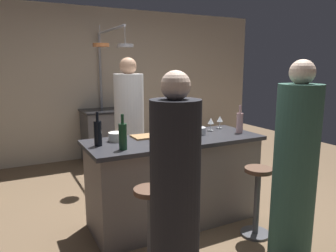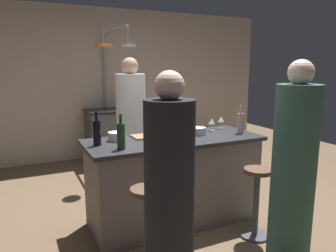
{
  "view_description": "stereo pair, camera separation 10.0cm",
  "coord_description": "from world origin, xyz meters",
  "px_view_note": "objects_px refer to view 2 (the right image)",
  "views": [
    {
      "loc": [
        -1.51,
        -2.79,
        1.63
      ],
      "look_at": [
        0.0,
        0.15,
        1.0
      ],
      "focal_mm": 34.21,
      "sensor_mm": 36.0,
      "label": 1
    },
    {
      "loc": [
        -1.42,
        -2.83,
        1.63
      ],
      "look_at": [
        0.0,
        0.15,
        1.0
      ],
      "focal_mm": 34.21,
      "sensor_mm": 36.0,
      "label": 2
    }
  ],
  "objects_px": {
    "cutting_board": "(148,136)",
    "wine_glass_near_right_guest": "(171,127)",
    "stove_range": "(111,135)",
    "wine_bottle_dark": "(97,132)",
    "guest_left": "(169,199)",
    "bar_stool_left": "(147,224)",
    "pepper_mill": "(189,127)",
    "wine_bottle_amber": "(178,124)",
    "wine_glass_near_left_guest": "(212,122)",
    "mixing_bowl_ceramic": "(116,136)",
    "wine_bottle_green": "(121,136)",
    "guest_right": "(293,171)",
    "mixing_bowl_steel": "(198,131)",
    "chef": "(131,132)",
    "wine_bottle_rose": "(240,123)",
    "wine_glass_by_chef": "(221,120)",
    "bar_stool_right": "(256,200)"
  },
  "relations": [
    {
      "from": "wine_glass_near_left_guest",
      "to": "mixing_bowl_steel",
      "type": "relative_size",
      "value": 0.84
    },
    {
      "from": "pepper_mill",
      "to": "wine_bottle_dark",
      "type": "relative_size",
      "value": 0.66
    },
    {
      "from": "wine_bottle_rose",
      "to": "mixing_bowl_steel",
      "type": "relative_size",
      "value": 1.74
    },
    {
      "from": "guest_left",
      "to": "wine_glass_near_right_guest",
      "type": "xyz_separation_m",
      "value": [
        0.55,
        1.09,
        0.26
      ]
    },
    {
      "from": "stove_range",
      "to": "mixing_bowl_steel",
      "type": "xyz_separation_m",
      "value": [
        0.3,
        -2.4,
        0.49
      ]
    },
    {
      "from": "wine_bottle_amber",
      "to": "wine_bottle_dark",
      "type": "xyz_separation_m",
      "value": [
        -0.89,
        -0.1,
        0.01
      ]
    },
    {
      "from": "wine_glass_near_right_guest",
      "to": "cutting_board",
      "type": "bearing_deg",
      "value": 158.5
    },
    {
      "from": "stove_range",
      "to": "bar_stool_left",
      "type": "relative_size",
      "value": 1.31
    },
    {
      "from": "wine_glass_near_left_guest",
      "to": "mixing_bowl_steel",
      "type": "bearing_deg",
      "value": -158.41
    },
    {
      "from": "stove_range",
      "to": "mixing_bowl_ceramic",
      "type": "distance_m",
      "value": 2.42
    },
    {
      "from": "wine_bottle_rose",
      "to": "mixing_bowl_steel",
      "type": "bearing_deg",
      "value": 162.94
    },
    {
      "from": "chef",
      "to": "wine_bottle_dark",
      "type": "height_order",
      "value": "chef"
    },
    {
      "from": "wine_glass_by_chef",
      "to": "stove_range",
      "type": "bearing_deg",
      "value": 107.7
    },
    {
      "from": "pepper_mill",
      "to": "wine_bottle_amber",
      "type": "xyz_separation_m",
      "value": [
        -0.03,
        0.17,
        0.01
      ]
    },
    {
      "from": "bar_stool_left",
      "to": "wine_glass_near_right_guest",
      "type": "bearing_deg",
      "value": 51.41
    },
    {
      "from": "wine_bottle_rose",
      "to": "wine_glass_by_chef",
      "type": "bearing_deg",
      "value": 98.2
    },
    {
      "from": "stove_range",
      "to": "bar_stool_left",
      "type": "bearing_deg",
      "value": -100.23
    },
    {
      "from": "pepper_mill",
      "to": "wine_glass_near_right_guest",
      "type": "distance_m",
      "value": 0.18
    },
    {
      "from": "guest_right",
      "to": "wine_glass_by_chef",
      "type": "height_order",
      "value": "guest_right"
    },
    {
      "from": "cutting_board",
      "to": "wine_bottle_dark",
      "type": "distance_m",
      "value": 0.58
    },
    {
      "from": "guest_left",
      "to": "wine_bottle_dark",
      "type": "bearing_deg",
      "value": 102.34
    },
    {
      "from": "guest_right",
      "to": "mixing_bowl_steel",
      "type": "xyz_separation_m",
      "value": [
        -0.28,
        1.06,
        0.16
      ]
    },
    {
      "from": "bar_stool_left",
      "to": "wine_glass_near_left_guest",
      "type": "height_order",
      "value": "wine_glass_near_left_guest"
    },
    {
      "from": "bar_stool_right",
      "to": "wine_glass_near_left_guest",
      "type": "xyz_separation_m",
      "value": [
        -0.02,
        0.76,
        0.63
      ]
    },
    {
      "from": "wine_glass_near_left_guest",
      "to": "wine_glass_by_chef",
      "type": "relative_size",
      "value": 1.0
    },
    {
      "from": "wine_bottle_green",
      "to": "guest_left",
      "type": "bearing_deg",
      "value": -84.96
    },
    {
      "from": "chef",
      "to": "bar_stool_left",
      "type": "distance_m",
      "value": 1.65
    },
    {
      "from": "cutting_board",
      "to": "wine_glass_near_right_guest",
      "type": "bearing_deg",
      "value": -21.5
    },
    {
      "from": "bar_stool_right",
      "to": "wine_glass_near_right_guest",
      "type": "height_order",
      "value": "wine_glass_near_right_guest"
    },
    {
      "from": "chef",
      "to": "mixing_bowl_steel",
      "type": "distance_m",
      "value": 0.99
    },
    {
      "from": "bar_stool_left",
      "to": "pepper_mill",
      "type": "height_order",
      "value": "pepper_mill"
    },
    {
      "from": "cutting_board",
      "to": "mixing_bowl_ceramic",
      "type": "relative_size",
      "value": 1.97
    },
    {
      "from": "wine_glass_by_chef",
      "to": "pepper_mill",
      "type": "bearing_deg",
      "value": -156.8
    },
    {
      "from": "chef",
      "to": "wine_bottle_rose",
      "type": "distance_m",
      "value": 1.37
    },
    {
      "from": "wine_glass_near_right_guest",
      "to": "mixing_bowl_steel",
      "type": "relative_size",
      "value": 0.84
    },
    {
      "from": "stove_range",
      "to": "chef",
      "type": "distance_m",
      "value": 1.58
    },
    {
      "from": "cutting_board",
      "to": "pepper_mill",
      "type": "bearing_deg",
      "value": -28.09
    },
    {
      "from": "guest_left",
      "to": "stove_range",
      "type": "bearing_deg",
      "value": 81.09
    },
    {
      "from": "bar_stool_left",
      "to": "wine_bottle_rose",
      "type": "height_order",
      "value": "wine_bottle_rose"
    },
    {
      "from": "wine_bottle_green",
      "to": "wine_glass_by_chef",
      "type": "height_order",
      "value": "wine_bottle_green"
    },
    {
      "from": "guest_left",
      "to": "wine_glass_near_left_guest",
      "type": "distance_m",
      "value": 1.6
    },
    {
      "from": "stove_range",
      "to": "wine_bottle_dark",
      "type": "distance_m",
      "value": 2.59
    },
    {
      "from": "pepper_mill",
      "to": "wine_bottle_green",
      "type": "bearing_deg",
      "value": -168.46
    },
    {
      "from": "stove_range",
      "to": "guest_right",
      "type": "relative_size",
      "value": 0.53
    },
    {
      "from": "pepper_mill",
      "to": "chef",
      "type": "bearing_deg",
      "value": 107.15
    },
    {
      "from": "stove_range",
      "to": "wine_bottle_green",
      "type": "distance_m",
      "value": 2.77
    },
    {
      "from": "stove_range",
      "to": "cutting_board",
      "type": "xyz_separation_m",
      "value": [
        -0.22,
        -2.28,
        0.46
      ]
    },
    {
      "from": "stove_range",
      "to": "cutting_board",
      "type": "distance_m",
      "value": 2.34
    },
    {
      "from": "wine_glass_near_left_guest",
      "to": "bar_stool_left",
      "type": "bearing_deg",
      "value": -145.06
    },
    {
      "from": "wine_glass_near_left_guest",
      "to": "mixing_bowl_ceramic",
      "type": "distance_m",
      "value": 1.1
    }
  ]
}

